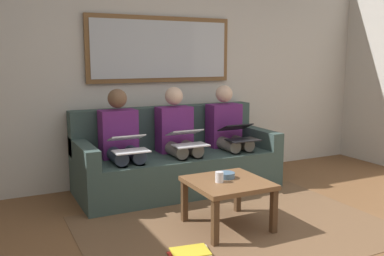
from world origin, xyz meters
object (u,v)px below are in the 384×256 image
Objects in this scene: laptop_white at (128,144)px; bowl at (226,175)px; laptop_silver at (187,138)px; coffee_table at (228,187)px; framed_mirror at (161,49)px; person_middle at (178,136)px; magazine_stack at (190,253)px; person_left at (228,132)px; cup at (219,177)px; person_right at (121,141)px; laptop_black at (239,133)px; couch at (176,161)px.

bowl is at bearing 126.43° from laptop_white.
coffee_table is at bearing 86.74° from laptop_silver.
person_middle is (0.00, 0.46, -0.94)m from framed_mirror.
laptop_silver is at bearing -114.86° from magazine_stack.
person_middle is at bearing 90.00° from framed_mirror.
cup is at bearing 55.96° from person_left.
cup is at bearing 113.33° from person_right.
laptop_black is 0.34× the size of person_middle.
framed_mirror reaches higher than person_left.
couch is at bearing -24.95° from laptop_black.
cup is 0.71m from magazine_stack.
couch is 6.24× the size of laptop_white.
person_left and person_middle have the same top height.
person_right is (0.59, -1.15, 0.25)m from coffee_table.
framed_mirror is at bearing -95.00° from cup.
laptop_silver is (-0.14, -0.92, 0.17)m from cup.
magazine_stack is (0.58, 1.25, -0.61)m from laptop_silver.
laptop_silver is (0.00, 0.69, -0.92)m from framed_mirror.
laptop_white is at bearing -53.57° from bowl.
person_right is at bearing -20.40° from laptop_silver.
laptop_black is 0.68m from person_middle.
person_left is at bearing 144.48° from framed_mirror.
couch is at bearing -6.13° from person_left.
bowl is 1.09m from laptop_black.
framed_mirror is at bearing -144.48° from person_right.
couch is 6.07× the size of laptop_silver.
magazine_stack is at bearing 32.94° from coffee_table.
coffee_table is 1.12m from laptop_white.
laptop_silver is at bearing 0.81° from laptop_black.
person_right is at bearing -87.72° from magazine_stack.
person_left reaches higher than laptop_black.
laptop_white is (0.61, -0.83, 0.19)m from bowl.
laptop_white is (1.28, 0.01, -0.00)m from laptop_black.
laptop_black is (-0.64, 0.69, -0.92)m from framed_mirror.
person_right reaches higher than cup.
coffee_table is 1.82× the size of laptop_white.
person_middle is at bearing -96.96° from cup.
laptop_white is at bearing 90.00° from person_right.
framed_mirror is 4.98× the size of laptop_white.
person_left is at bearing 180.00° from person_middle.
laptop_silver is at bearing -93.26° from coffee_table.
person_middle is at bearing 0.00° from person_left.
couch is 0.31m from person_middle.
coffee_table is 0.95m from laptop_silver.
bowl is 0.13× the size of person_middle.
laptop_silver is at bearing 90.00° from framed_mirror.
laptop_white is (0.50, -0.92, 0.17)m from cup.
framed_mirror reaches higher than magazine_stack.
person_middle is (0.00, 0.07, 0.30)m from couch.
bowl is at bearing 88.74° from couch.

